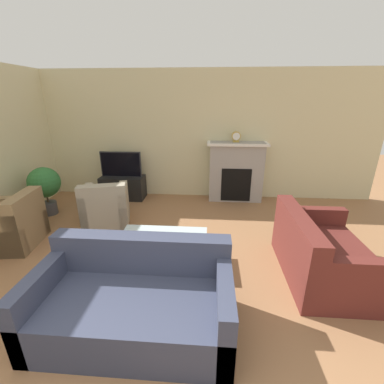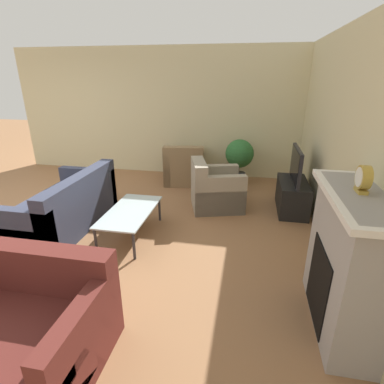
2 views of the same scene
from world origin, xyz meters
The scene contains 13 objects.
ground_plane centered at (0.00, 0.00, 0.00)m, with size 20.00×20.00×0.00m, color #936642.
wall_back centered at (0.00, 4.90, 1.35)m, with size 8.64×0.06×2.70m.
wall_left centered at (-2.85, 2.44, 1.35)m, with size 0.06×7.87×2.70m.
fireplace centered at (1.33, 4.68, 0.66)m, with size 1.25×0.44×1.27m.
tv_stand centered at (-1.15, 4.57, 0.25)m, with size 0.94×0.45×0.50m.
tv centered at (-1.15, 4.57, 0.78)m, with size 0.88×0.06×0.55m.
couch_sectional centered at (0.10, 1.19, 0.29)m, with size 1.82×0.95×0.82m.
couch_loveseat centered at (2.18, 2.12, 0.29)m, with size 0.96×1.40×0.82m.
armchair_by_window centered at (-2.22, 2.51, 0.30)m, with size 0.96×0.89×0.82m.
armchair_accent centered at (-1.03, 3.29, 0.30)m, with size 0.95×1.00×0.82m.
coffee_table centered at (0.18, 2.27, 0.36)m, with size 1.16×0.58×0.39m.
potted_plant centered at (-2.32, 3.63, 0.59)m, with size 0.57×0.57×0.93m.
mantel_clock centered at (1.30, 4.68, 1.38)m, with size 0.19×0.07×0.22m.
Camera 2 is at (3.67, 3.80, 2.12)m, focal length 28.00 mm.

